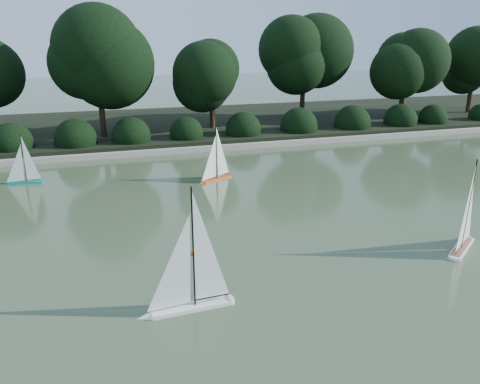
# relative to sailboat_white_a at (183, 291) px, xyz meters

# --- Properties ---
(ground) EXTENTS (80.00, 80.00, 0.00)m
(ground) POSITION_rel_sailboat_white_a_xyz_m (2.23, 0.14, -0.30)
(ground) COLOR #39472B
(ground) RESTS_ON ground
(pond_coping) EXTENTS (40.00, 0.35, 0.18)m
(pond_coping) POSITION_rel_sailboat_white_a_xyz_m (2.23, 9.14, -0.21)
(pond_coping) COLOR gray
(pond_coping) RESTS_ON ground
(far_bank) EXTENTS (40.00, 8.00, 0.30)m
(far_bank) POSITION_rel_sailboat_white_a_xyz_m (2.23, 13.14, -0.15)
(far_bank) COLOR black
(far_bank) RESTS_ON ground
(tree_line) EXTENTS (26.31, 3.93, 4.39)m
(tree_line) POSITION_rel_sailboat_white_a_xyz_m (3.46, 11.58, 2.34)
(tree_line) COLOR black
(tree_line) RESTS_ON ground
(shrub_hedge) EXTENTS (29.10, 1.10, 1.10)m
(shrub_hedge) POSITION_rel_sailboat_white_a_xyz_m (2.23, 10.04, 0.15)
(shrub_hedge) COLOR black
(shrub_hedge) RESTS_ON ground
(sailboat_white_a) EXTENTS (1.41, 0.30, 1.92)m
(sailboat_white_a) POSITION_rel_sailboat_white_a_xyz_m (0.00, 0.00, 0.00)
(sailboat_white_a) COLOR white
(sailboat_white_a) RESTS_ON ground
(sailboat_white_b) EXTENTS (1.16, 0.91, 1.79)m
(sailboat_white_b) POSITION_rel_sailboat_white_a_xyz_m (5.22, 0.55, -0.02)
(sailboat_white_b) COLOR white
(sailboat_white_b) RESTS_ON ground
(sailboat_orange) EXTENTS (1.08, 0.66, 1.56)m
(sailboat_orange) POSITION_rel_sailboat_white_a_xyz_m (1.88, 5.86, -0.06)
(sailboat_orange) COLOR #EA4F1D
(sailboat_orange) RESTS_ON ground
(sailboat_teal) EXTENTS (1.01, 0.22, 1.37)m
(sailboat_teal) POSITION_rel_sailboat_white_a_xyz_m (-2.95, 7.02, -0.09)
(sailboat_teal) COLOR #018173
(sailboat_teal) RESTS_ON ground
(race_buoy) EXTENTS (0.13, 0.13, 0.13)m
(race_buoy) POSITION_rel_sailboat_white_a_xyz_m (0.49, 1.69, -0.30)
(race_buoy) COLOR #FE460D
(race_buoy) RESTS_ON ground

